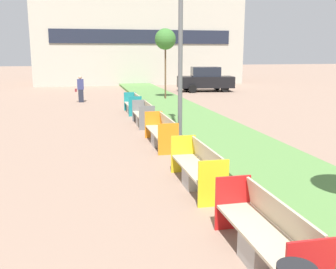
# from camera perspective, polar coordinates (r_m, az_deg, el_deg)

# --- Properties ---
(planter_grass_strip) EXTENTS (2.80, 120.00, 0.18)m
(planter_grass_strip) POSITION_cam_1_polar(r_m,az_deg,el_deg) (11.33, 12.68, -3.14)
(planter_grass_strip) COLOR #568442
(planter_grass_strip) RESTS_ON ground
(building_backdrop) EXTENTS (19.12, 8.54, 7.77)m
(building_backdrop) POSITION_cam_1_polar(r_m,az_deg,el_deg) (40.01, -4.61, 13.20)
(building_backdrop) COLOR #B2AD9E
(building_backdrop) RESTS_ON ground
(bench_red_frame) EXTENTS (0.65, 2.37, 0.94)m
(bench_red_frame) POSITION_cam_1_polar(r_m,az_deg,el_deg) (5.93, 13.98, -14.48)
(bench_red_frame) COLOR #ADA8A0
(bench_red_frame) RESTS_ON ground
(bench_yellow_frame) EXTENTS (0.65, 2.36, 0.94)m
(bench_yellow_frame) POSITION_cam_1_polar(r_m,az_deg,el_deg) (8.82, 4.38, -5.27)
(bench_yellow_frame) COLOR #ADA8A0
(bench_yellow_frame) RESTS_ON ground
(bench_orange_frame) EXTENTS (0.65, 2.44, 0.94)m
(bench_orange_frame) POSITION_cam_1_polar(r_m,az_deg,el_deg) (12.66, -0.94, 0.08)
(bench_orange_frame) COLOR #ADA8A0
(bench_orange_frame) RESTS_ON ground
(bench_grey_frame) EXTENTS (0.65, 2.04, 0.94)m
(bench_grey_frame) POSITION_cam_1_polar(r_m,az_deg,el_deg) (16.17, -3.52, 2.62)
(bench_grey_frame) COLOR #ADA8A0
(bench_grey_frame) RESTS_ON ground
(bench_teal_frame) EXTENTS (0.65, 1.98, 0.94)m
(bench_teal_frame) POSITION_cam_1_polar(r_m,az_deg,el_deg) (19.45, -5.07, 4.17)
(bench_teal_frame) COLOR #ADA8A0
(bench_teal_frame) RESTS_ON ground
(sapling_tree_far) EXTENTS (1.25, 1.25, 4.33)m
(sapling_tree_far) POSITION_cam_1_polar(r_m,az_deg,el_deg) (23.91, -0.39, 13.60)
(sapling_tree_far) COLOR brown
(sapling_tree_far) RESTS_ON ground
(pedestrian_walking) EXTENTS (0.53, 0.24, 1.59)m
(pedestrian_walking) POSITION_cam_1_polar(r_m,az_deg,el_deg) (24.16, -12.58, 6.48)
(pedestrian_walking) COLOR #232633
(pedestrian_walking) RESTS_ON ground
(parked_car_distant) EXTENTS (4.41, 2.34, 1.86)m
(parked_car_distant) POSITION_cam_1_polar(r_m,az_deg,el_deg) (30.26, 5.45, 7.97)
(parked_car_distant) COLOR black
(parked_car_distant) RESTS_ON ground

